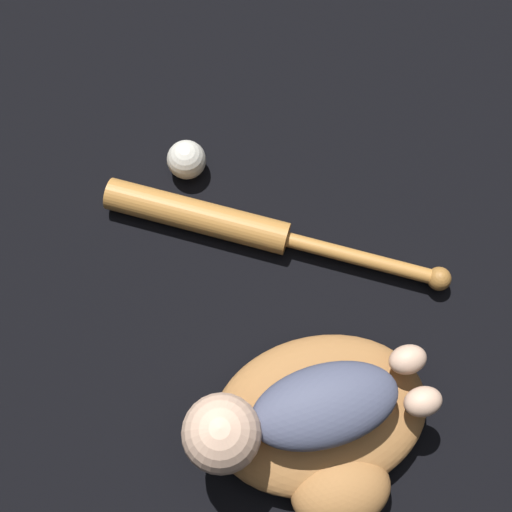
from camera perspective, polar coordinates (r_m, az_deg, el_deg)
ground_plane at (r=1.17m, az=7.26°, el=-13.66°), size 6.00×6.00×0.00m
baseball_glove at (r=1.12m, az=5.41°, el=-13.40°), size 0.34×0.30×0.09m
baby_figure at (r=1.03m, az=2.80°, el=-12.56°), size 0.38×0.12×0.11m
baseball_bat at (r=1.22m, az=-1.99°, el=2.50°), size 0.53×0.35×0.06m
baseball at (r=1.27m, az=-5.58°, el=7.67°), size 0.07×0.07×0.07m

